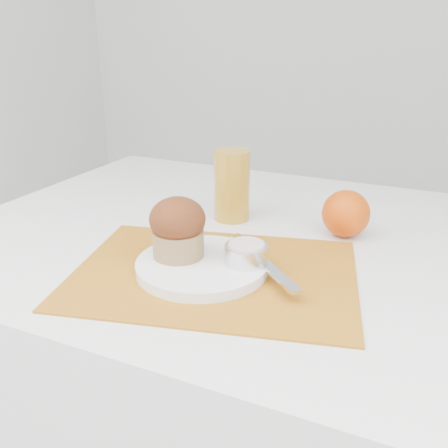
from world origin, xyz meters
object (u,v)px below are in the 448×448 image
at_px(juice_glass, 232,185).
at_px(muffin, 178,227).
at_px(table, 278,411).
at_px(plate, 202,266).
at_px(orange, 346,214).

bearing_deg(juice_glass, muffin, -87.44).
bearing_deg(table, plate, -114.79).
xyz_separation_m(plate, orange, (0.16, 0.23, 0.03)).
xyz_separation_m(table, orange, (0.09, 0.06, 0.42)).
bearing_deg(table, muffin, -125.48).
distance_m(table, orange, 0.43).
xyz_separation_m(table, plate, (-0.08, -0.17, 0.39)).
distance_m(juice_glass, muffin, 0.22).
bearing_deg(plate, table, 65.21).
relative_size(plate, orange, 2.38).
bearing_deg(plate, juice_glass, 102.63).
xyz_separation_m(juice_glass, muffin, (0.01, -0.22, -0.00)).
distance_m(table, juice_glass, 0.46).
distance_m(plate, muffin, 0.07).
bearing_deg(orange, juice_glass, -178.55).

